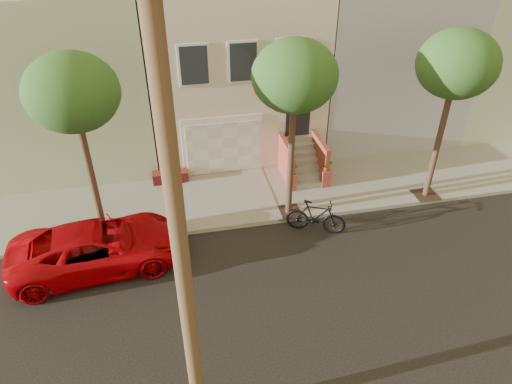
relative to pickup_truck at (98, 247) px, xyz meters
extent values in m
plane|color=black|center=(5.54, -2.56, -0.74)|extent=(90.00, 90.00, 0.00)
cube|color=gray|center=(5.54, 2.79, -0.66)|extent=(40.00, 3.70, 0.15)
cube|color=beige|center=(5.54, 8.64, 2.91)|extent=(7.00, 8.00, 7.00)
cube|color=#99B08E|center=(-1.26, 8.64, 2.91)|extent=(6.50, 8.00, 7.00)
cube|color=#97999F|center=(12.34, 8.64, 2.91)|extent=(6.50, 8.00, 7.00)
cube|color=#99B08E|center=(18.84, 8.64, 2.91)|extent=(6.50, 8.00, 7.00)
cube|color=silver|center=(4.64, 4.66, 0.66)|extent=(3.20, 0.12, 2.50)
cube|color=silver|center=(4.64, 4.60, 0.56)|extent=(2.90, 0.06, 2.20)
cube|color=gray|center=(4.64, 2.79, -0.58)|extent=(3.20, 3.70, 0.02)
cube|color=maroon|center=(2.44, 4.34, -0.37)|extent=(1.40, 0.45, 0.44)
cube|color=black|center=(7.74, 4.61, 1.81)|extent=(1.00, 0.06, 2.00)
cube|color=#3F4751|center=(3.74, 4.61, 4.01)|extent=(1.00, 0.06, 1.40)
cube|color=silver|center=(3.74, 4.63, 4.01)|extent=(1.15, 0.05, 1.55)
cube|color=#3F4751|center=(5.54, 4.61, 4.01)|extent=(1.00, 0.06, 1.40)
cube|color=silver|center=(5.54, 4.63, 4.01)|extent=(1.15, 0.05, 1.55)
cube|color=#3F4751|center=(7.34, 4.61, 4.01)|extent=(1.00, 0.06, 1.40)
cube|color=silver|center=(7.34, 4.63, 4.01)|extent=(1.15, 0.05, 1.55)
cube|color=gray|center=(7.74, 2.82, -0.49)|extent=(1.20, 0.28, 0.20)
cube|color=gray|center=(7.74, 3.10, -0.29)|extent=(1.20, 0.28, 0.20)
cube|color=gray|center=(7.74, 3.38, -0.09)|extent=(1.20, 0.28, 0.20)
cube|color=gray|center=(7.74, 3.66, 0.11)|extent=(1.20, 0.28, 0.20)
cube|color=gray|center=(7.74, 3.94, 0.31)|extent=(1.20, 0.28, 0.20)
cube|color=gray|center=(7.74, 4.22, 0.51)|extent=(1.20, 0.28, 0.20)
cube|color=gray|center=(7.74, 4.50, 0.71)|extent=(1.20, 0.28, 0.20)
cube|color=brown|center=(7.04, 3.66, 0.21)|extent=(0.18, 1.96, 1.60)
cube|color=brown|center=(8.44, 3.66, 0.21)|extent=(0.18, 1.96, 1.60)
cube|color=brown|center=(7.04, 2.78, -0.24)|extent=(0.35, 0.35, 0.70)
imported|color=#234619|center=(7.04, 2.78, 0.34)|extent=(0.40, 0.35, 0.45)
cube|color=brown|center=(8.44, 2.78, -0.24)|extent=(0.35, 0.35, 0.70)
imported|color=#234619|center=(8.44, 2.78, 0.34)|extent=(0.41, 0.35, 0.45)
cube|color=#2D2116|center=(0.04, 1.34, -0.58)|extent=(0.90, 0.90, 0.02)
cylinder|color=#3A291A|center=(0.04, 1.34, 1.51)|extent=(0.22, 0.22, 4.20)
ellipsoid|color=#234619|center=(0.04, 1.34, 4.56)|extent=(2.70, 2.57, 2.29)
cube|color=#2D2116|center=(6.54, 1.34, -0.58)|extent=(0.90, 0.90, 0.02)
cylinder|color=#3A291A|center=(6.54, 1.34, 1.51)|extent=(0.22, 0.22, 4.20)
ellipsoid|color=#234619|center=(6.54, 1.34, 4.56)|extent=(2.70, 2.57, 2.29)
cube|color=#2D2116|center=(12.04, 1.34, -0.58)|extent=(0.90, 0.90, 0.02)
cylinder|color=#3A291A|center=(12.04, 1.34, 1.51)|extent=(0.22, 0.22, 4.20)
ellipsoid|color=#234619|center=(12.04, 1.34, 4.56)|extent=(2.70, 2.57, 2.29)
cylinder|color=#4C3923|center=(2.54, -5.76, 4.26)|extent=(0.30, 0.30, 10.00)
imported|color=#AD030A|center=(0.00, 0.00, 0.00)|extent=(5.54, 2.99, 1.48)
imported|color=black|center=(7.21, 0.26, -0.11)|extent=(2.13, 1.40, 1.25)
camera|label=1|loc=(2.58, -11.78, 9.45)|focal=32.37mm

